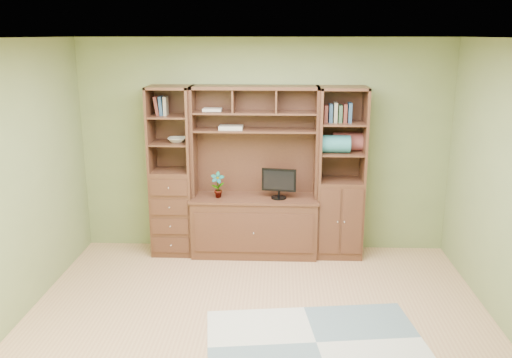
{
  "coord_description": "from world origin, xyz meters",
  "views": [
    {
      "loc": [
        0.19,
        -4.5,
        2.63
      ],
      "look_at": [
        -0.06,
        1.2,
        1.1
      ],
      "focal_mm": 38.0,
      "sensor_mm": 36.0,
      "label": 1
    }
  ],
  "objects_px": {
    "right_tower": "(341,174)",
    "left_tower": "(172,172)",
    "center_hutch": "(254,173)",
    "monitor": "(279,178)"
  },
  "relations": [
    {
      "from": "center_hutch",
      "to": "right_tower",
      "type": "xyz_separation_m",
      "value": [
        1.02,
        0.04,
        0.0
      ]
    },
    {
      "from": "right_tower",
      "to": "left_tower",
      "type": "bearing_deg",
      "value": 180.0
    },
    {
      "from": "left_tower",
      "to": "right_tower",
      "type": "distance_m",
      "value": 2.02
    },
    {
      "from": "center_hutch",
      "to": "right_tower",
      "type": "distance_m",
      "value": 1.03
    },
    {
      "from": "monitor",
      "to": "right_tower",
      "type": "bearing_deg",
      "value": 15.22
    },
    {
      "from": "right_tower",
      "to": "center_hutch",
      "type": "bearing_deg",
      "value": -177.77
    },
    {
      "from": "left_tower",
      "to": "monitor",
      "type": "distance_m",
      "value": 1.3
    },
    {
      "from": "center_hutch",
      "to": "monitor",
      "type": "bearing_deg",
      "value": -6.82
    },
    {
      "from": "right_tower",
      "to": "monitor",
      "type": "distance_m",
      "value": 0.74
    },
    {
      "from": "center_hutch",
      "to": "left_tower",
      "type": "height_order",
      "value": "same"
    }
  ]
}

